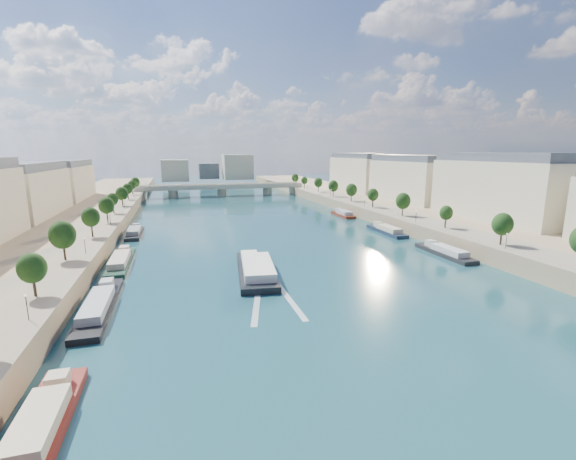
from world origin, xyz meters
TOP-DOWN VIEW (x-y plane):
  - ground at (0.00, 100.00)m, footprint 700.00×700.00m
  - quay_left at (-72.00, 100.00)m, footprint 44.00×520.00m
  - quay_right at (72.00, 100.00)m, footprint 44.00×520.00m
  - pave_left at (-57.00, 100.00)m, footprint 14.00×520.00m
  - pave_right at (57.00, 100.00)m, footprint 14.00×520.00m
  - trees_left at (-55.00, 102.00)m, footprint 4.80×268.80m
  - trees_right at (55.00, 110.00)m, footprint 4.80×268.80m
  - lamps_left at (-52.50, 90.00)m, footprint 0.36×200.36m
  - lamps_right at (52.50, 105.00)m, footprint 0.36×200.36m
  - buildings_right at (85.00, 112.00)m, footprint 16.00×226.00m
  - skyline at (3.19, 319.52)m, footprint 79.00×42.00m
  - bridge at (0.00, 232.42)m, footprint 112.00×12.00m
  - tour_barge at (-11.74, 57.69)m, footprint 12.52×31.40m
  - wake at (-11.74, 41.16)m, footprint 10.85×26.01m
  - moored_barges_left at (-45.50, 44.19)m, footprint 5.00×164.42m
  - moored_barges_right at (45.50, 62.88)m, footprint 5.00×163.71m

SIDE VIEW (x-z plane):
  - ground at x=0.00m, z-range 0.00..0.00m
  - wake at x=-11.74m, z-range 0.00..0.04m
  - moored_barges_left at x=-45.50m, z-range -0.96..2.64m
  - moored_barges_right at x=45.50m, z-range -0.96..2.64m
  - tour_barge at x=-11.74m, z-range -0.87..3.28m
  - quay_left at x=-72.00m, z-range 0.00..5.00m
  - quay_right at x=72.00m, z-range 0.00..5.00m
  - pave_left at x=-57.00m, z-range 5.00..5.10m
  - pave_right at x=57.00m, z-range 5.00..5.10m
  - bridge at x=0.00m, z-range 1.01..9.16m
  - lamps_left at x=-52.50m, z-range 5.64..9.92m
  - lamps_right at x=52.50m, z-range 5.64..9.92m
  - trees_left at x=-55.00m, z-range 6.35..14.61m
  - trees_right at x=55.00m, z-range 6.35..14.61m
  - skyline at x=3.19m, z-range 3.66..25.66m
  - buildings_right at x=85.00m, z-range 4.85..28.05m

